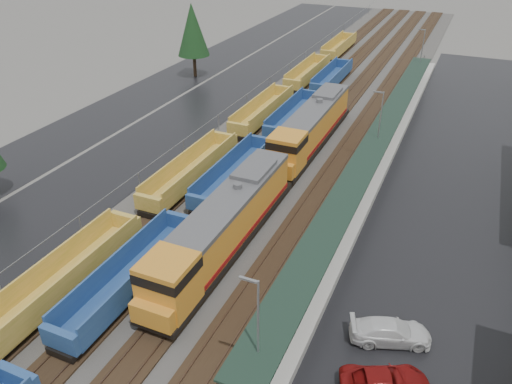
{
  "coord_description": "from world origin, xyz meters",
  "views": [
    {
      "loc": [
        16.75,
        3.22,
        23.41
      ],
      "look_at": [
        1.85,
        37.18,
        2.0
      ],
      "focal_mm": 35.0,
      "sensor_mm": 36.0,
      "label": 1
    }
  ],
  "objects_px": {
    "well_string_blue": "(191,217)",
    "parked_car_east_c": "(390,332)",
    "locomotive_trail": "(311,128)",
    "parked_car_east_b": "(385,383)",
    "locomotive_lead": "(222,227)",
    "well_string_yellow": "(192,171)"
  },
  "relations": [
    {
      "from": "well_string_blue",
      "to": "parked_car_east_c",
      "type": "height_order",
      "value": "well_string_blue"
    },
    {
      "from": "locomotive_trail",
      "to": "parked_car_east_c",
      "type": "height_order",
      "value": "locomotive_trail"
    },
    {
      "from": "locomotive_trail",
      "to": "parked_car_east_c",
      "type": "relative_size",
      "value": 4.18
    },
    {
      "from": "parked_car_east_b",
      "to": "parked_car_east_c",
      "type": "relative_size",
      "value": 1.0
    },
    {
      "from": "parked_car_east_b",
      "to": "parked_car_east_c",
      "type": "distance_m",
      "value": 3.92
    },
    {
      "from": "parked_car_east_b",
      "to": "locomotive_lead",
      "type": "bearing_deg",
      "value": 36.58
    },
    {
      "from": "well_string_yellow",
      "to": "well_string_blue",
      "type": "distance_m",
      "value": 8.08
    },
    {
      "from": "well_string_blue",
      "to": "well_string_yellow",
      "type": "bearing_deg",
      "value": 119.69
    },
    {
      "from": "locomotive_trail",
      "to": "well_string_yellow",
      "type": "xyz_separation_m",
      "value": [
        -8.0,
        -11.85,
        -1.31
      ]
    },
    {
      "from": "well_string_yellow",
      "to": "well_string_blue",
      "type": "bearing_deg",
      "value": -60.31
    },
    {
      "from": "locomotive_trail",
      "to": "well_string_blue",
      "type": "bearing_deg",
      "value": -101.97
    },
    {
      "from": "locomotive_lead",
      "to": "well_string_yellow",
      "type": "xyz_separation_m",
      "value": [
        -8.0,
        9.15,
        -1.31
      ]
    },
    {
      "from": "locomotive_trail",
      "to": "locomotive_lead",
      "type": "bearing_deg",
      "value": -90.0
    },
    {
      "from": "well_string_blue",
      "to": "parked_car_east_c",
      "type": "xyz_separation_m",
      "value": [
        17.4,
        -5.84,
        -0.44
      ]
    },
    {
      "from": "parked_car_east_c",
      "to": "well_string_blue",
      "type": "bearing_deg",
      "value": 51.52
    },
    {
      "from": "parked_car_east_c",
      "to": "well_string_yellow",
      "type": "bearing_deg",
      "value": 39.08
    },
    {
      "from": "locomotive_lead",
      "to": "locomotive_trail",
      "type": "distance_m",
      "value": 21.0
    },
    {
      "from": "well_string_yellow",
      "to": "well_string_blue",
      "type": "height_order",
      "value": "well_string_yellow"
    },
    {
      "from": "locomotive_trail",
      "to": "parked_car_east_c",
      "type": "distance_m",
      "value": 28.16
    },
    {
      "from": "locomotive_trail",
      "to": "parked_car_east_c",
      "type": "bearing_deg",
      "value": -61.52
    },
    {
      "from": "locomotive_trail",
      "to": "parked_car_east_b",
      "type": "relative_size",
      "value": 4.18
    },
    {
      "from": "parked_car_east_c",
      "to": "locomotive_lead",
      "type": "bearing_deg",
      "value": 54.63
    }
  ]
}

